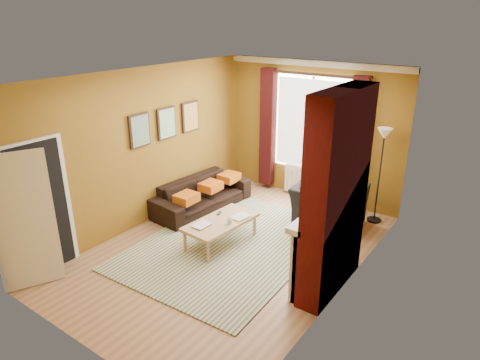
{
  "coord_description": "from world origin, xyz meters",
  "views": [
    {
      "loc": [
        3.68,
        -4.91,
        3.62
      ],
      "look_at": [
        0.0,
        0.25,
        1.15
      ],
      "focal_mm": 32.0,
      "sensor_mm": 36.0,
      "label": 1
    }
  ],
  "objects_px": {
    "wicker_stool": "(331,203)",
    "armchair": "(329,206)",
    "sofa": "(202,194)",
    "floor_lamp": "(383,149)",
    "coffee_table": "(221,223)"
  },
  "relations": [
    {
      "from": "wicker_stool",
      "to": "coffee_table",
      "type": "bearing_deg",
      "value": -116.55
    },
    {
      "from": "wicker_stool",
      "to": "floor_lamp",
      "type": "relative_size",
      "value": 0.28
    },
    {
      "from": "armchair",
      "to": "coffee_table",
      "type": "distance_m",
      "value": 2.04
    },
    {
      "from": "armchair",
      "to": "wicker_stool",
      "type": "relative_size",
      "value": 2.39
    },
    {
      "from": "sofa",
      "to": "floor_lamp",
      "type": "height_order",
      "value": "floor_lamp"
    },
    {
      "from": "wicker_stool",
      "to": "floor_lamp",
      "type": "bearing_deg",
      "value": 18.38
    },
    {
      "from": "armchair",
      "to": "floor_lamp",
      "type": "xyz_separation_m",
      "value": [
        0.65,
        0.65,
        1.02
      ]
    },
    {
      "from": "sofa",
      "to": "armchair",
      "type": "bearing_deg",
      "value": -65.59
    },
    {
      "from": "floor_lamp",
      "to": "wicker_stool",
      "type": "bearing_deg",
      "value": -161.62
    },
    {
      "from": "armchair",
      "to": "wicker_stool",
      "type": "height_order",
      "value": "armchair"
    },
    {
      "from": "sofa",
      "to": "wicker_stool",
      "type": "bearing_deg",
      "value": -56.01
    },
    {
      "from": "sofa",
      "to": "armchair",
      "type": "distance_m",
      "value": 2.46
    },
    {
      "from": "coffee_table",
      "to": "sofa",
      "type": "bearing_deg",
      "value": 147.53
    },
    {
      "from": "sofa",
      "to": "armchair",
      "type": "xyz_separation_m",
      "value": [
        2.32,
        0.8,
        0.08
      ]
    },
    {
      "from": "wicker_stool",
      "to": "armchair",
      "type": "bearing_deg",
      "value": -72.54
    }
  ]
}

